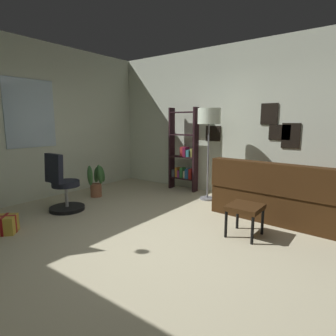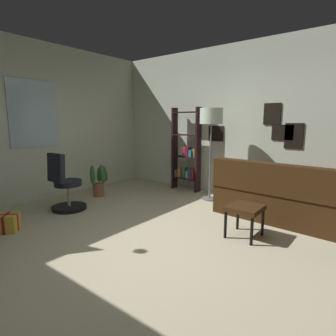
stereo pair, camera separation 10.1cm
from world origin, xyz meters
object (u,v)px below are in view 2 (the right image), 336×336
footstool (245,210)px  potted_plant (99,181)px  office_chair (65,188)px  bookshelf (187,155)px  gift_box_gold (7,223)px  couch (295,199)px  floor_lamp (211,121)px

footstool → potted_plant: (0.11, 3.04, -0.06)m
office_chair → bookshelf: bookshelf is taller
gift_box_gold → potted_plant: potted_plant is taller
couch → potted_plant: bearing=106.7°
floor_lamp → potted_plant: 2.44m
office_chair → potted_plant: 0.96m
gift_box_gold → potted_plant: bearing=14.2°
footstool → bookshelf: size_ratio=0.25×
gift_box_gold → floor_lamp: bearing=-24.2°
footstool → office_chair: (-0.80, 2.75, 0.02)m
office_chair → floor_lamp: 2.77m
footstool → potted_plant: size_ratio=0.67×
couch → gift_box_gold: (-2.91, 2.88, -0.19)m
footstool → gift_box_gold: 3.13m
footstool → floor_lamp: bearing=44.5°
bookshelf → potted_plant: bookshelf is taller
couch → footstool: 1.17m
bookshelf → potted_plant: (-1.46, 1.07, -0.47)m
potted_plant → office_chair: bearing=-162.5°
gift_box_gold → floor_lamp: floor_lamp is taller
couch → office_chair: bearing=121.9°
gift_box_gold → bookshelf: bearing=-9.9°
couch → office_chair: (-1.92, 3.08, 0.07)m
gift_box_gold → bookshelf: (3.36, -0.59, 0.64)m
gift_box_gold → potted_plant: 1.97m
couch → floor_lamp: bearing=86.3°
footstool → office_chair: 2.86m
footstool → floor_lamp: (1.22, 1.20, 1.11)m
bookshelf → couch: bearing=-101.1°
gift_box_gold → office_chair: (0.99, 0.20, 0.25)m
couch → bookshelf: size_ratio=1.20×
bookshelf → floor_lamp: size_ratio=1.03×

